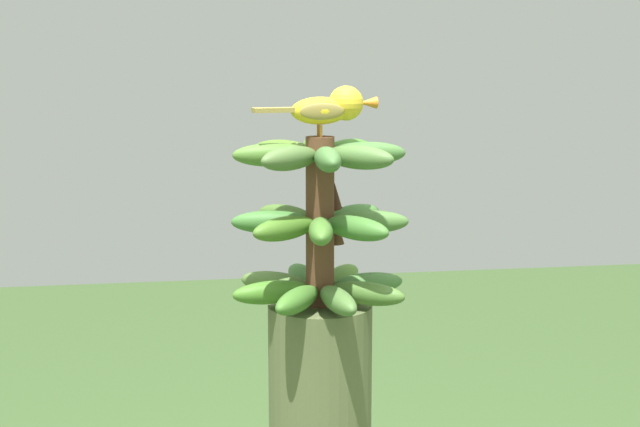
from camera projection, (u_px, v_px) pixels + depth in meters
name	position (u px, v px, depth m)	size (l,w,h in m)	color
banana_bunch	(320.00, 222.00, 1.63)	(0.32, 0.32, 0.30)	brown
perched_bird	(331.00, 107.00, 1.61)	(0.07, 0.22, 0.09)	#C68933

